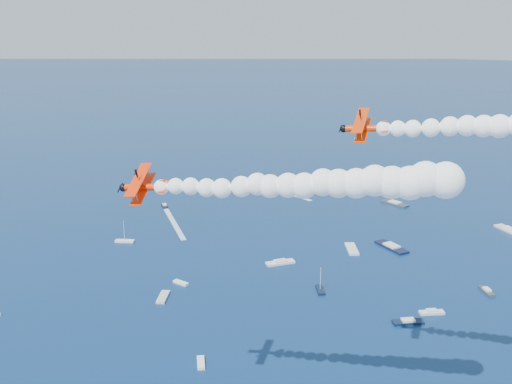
% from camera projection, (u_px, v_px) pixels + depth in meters
% --- Properties ---
extents(biplane_lead, '(8.96, 10.69, 8.56)m').
position_uv_depth(biplane_lead, '(365.00, 128.00, 104.00)').
color(biplane_lead, '#E93304').
extents(biplane_trail, '(9.88, 11.95, 9.14)m').
position_uv_depth(biplane_trail, '(144.00, 187.00, 101.20)').
color(biplane_trail, '#FF2B05').
extents(smoke_trail_trail, '(50.58, 20.37, 9.30)m').
position_uv_depth(smoke_trail_trail, '(297.00, 184.00, 96.03)').
color(smoke_trail_trail, white).
extents(spectator_boats, '(217.41, 197.17, 0.70)m').
position_uv_depth(spectator_boats, '(384.00, 261.00, 204.56)').
color(spectator_boats, black).
rests_on(spectator_boats, ground).
extents(boat_wakes, '(115.50, 196.18, 0.04)m').
position_uv_depth(boat_wakes, '(224.00, 212.00, 253.63)').
color(boat_wakes, white).
rests_on(boat_wakes, ground).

